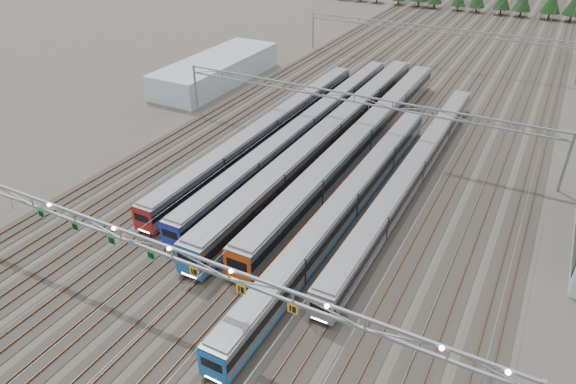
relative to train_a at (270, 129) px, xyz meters
The scene contains 12 objects.
ground 37.31m from the train_a, 72.42° to the right, with size 400.00×400.00×0.00m, color #47423A.
track_bed 65.46m from the train_a, 80.10° to the left, with size 54.00×260.00×5.42m.
train_a is the anchor object (origin of this frame).
train_b 5.41m from the train_a, 33.75° to the left, with size 2.65×63.03×3.45m.
train_c 9.21m from the train_a, 12.01° to the left, with size 3.08×66.56×4.02m.
train_d 13.67m from the train_a, ahead, with size 3.06×63.80×3.99m.
train_e 22.64m from the train_a, 37.34° to the right, with size 2.64×52.88×3.43m.
train_f 22.62m from the train_a, ahead, with size 2.57×56.71×3.34m.
gantry_near 37.70m from the train_a, 72.55° to the right, with size 56.36×0.61×8.08m.
gantry_mid 12.88m from the train_a, 21.74° to the left, with size 56.36×0.36×8.00m.
gantry_far 50.94m from the train_a, 77.19° to the left, with size 56.36×0.36×8.00m.
west_shed 29.45m from the train_a, 140.20° to the left, with size 10.00×30.00×4.60m, color #97ADB5.
Camera 1 is at (24.11, -24.94, 33.17)m, focal length 32.00 mm.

